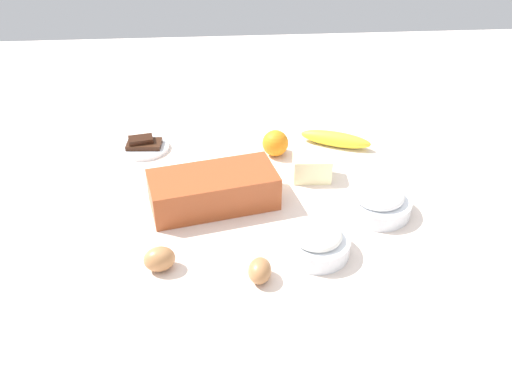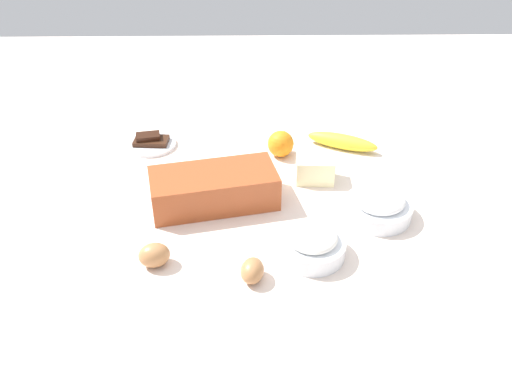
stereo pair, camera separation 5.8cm
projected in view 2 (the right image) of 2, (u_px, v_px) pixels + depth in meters
ground_plane at (256, 210)px, 1.22m from camera, size 2.40×2.40×0.02m
loaf_pan at (214, 188)px, 1.20m from camera, size 0.30×0.19×0.08m
flour_bowl at (312, 244)px, 1.06m from camera, size 0.14×0.14×0.06m
sugar_bowl at (378, 205)px, 1.16m from camera, size 0.15×0.15×0.07m
banana at (342, 141)px, 1.42m from camera, size 0.19×0.12×0.04m
orange_fruit at (281, 144)px, 1.38m from camera, size 0.07×0.07×0.07m
butter_block at (315, 169)px, 1.28m from camera, size 0.09×0.07×0.06m
egg_near_butter at (252, 271)px, 1.00m from camera, size 0.05×0.07×0.04m
egg_beside_bowl at (154, 255)px, 1.04m from camera, size 0.07×0.06×0.05m
chocolate_plate at (151, 143)px, 1.43m from camera, size 0.13×0.13×0.03m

